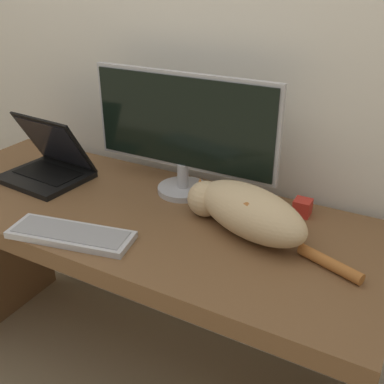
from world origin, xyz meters
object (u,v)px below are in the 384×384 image
(cat, at_px, (246,210))
(monitor, at_px, (183,130))
(laptop, at_px, (48,166))
(external_keyboard, at_px, (71,235))

(cat, bearing_deg, monitor, 173.95)
(laptop, height_order, cat, laptop)
(external_keyboard, distance_m, cat, 0.52)
(cat, bearing_deg, external_keyboard, -127.48)
(monitor, relative_size, cat, 1.18)
(monitor, distance_m, external_keyboard, 0.50)
(laptop, height_order, external_keyboard, laptop)
(monitor, relative_size, laptop, 2.13)
(monitor, xyz_separation_m, laptop, (-0.50, -0.14, -0.18))
(monitor, xyz_separation_m, cat, (0.30, -0.15, -0.16))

